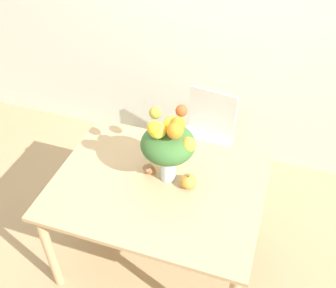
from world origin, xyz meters
name	(u,v)px	position (x,y,z in m)	size (l,w,h in m)	color
ground_plane	(159,254)	(0.00, 0.00, 0.00)	(12.00, 12.00, 0.00)	tan
wall_back	(215,10)	(0.00, 1.33, 1.35)	(8.00, 0.06, 2.70)	silver
dining_table	(158,195)	(0.00, 0.00, 0.66)	(1.30, 0.98, 0.76)	tan
flower_vase	(169,143)	(0.05, 0.08, 1.05)	(0.33, 0.34, 0.49)	silver
pumpkin	(188,181)	(0.18, 0.05, 0.80)	(0.10, 0.10, 0.10)	gold
turkey_figurine	(150,167)	(-0.09, 0.09, 0.79)	(0.08, 0.11, 0.07)	#936642
dining_chair_near_window	(205,140)	(0.10, 0.87, 0.45)	(0.47, 0.47, 0.84)	silver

